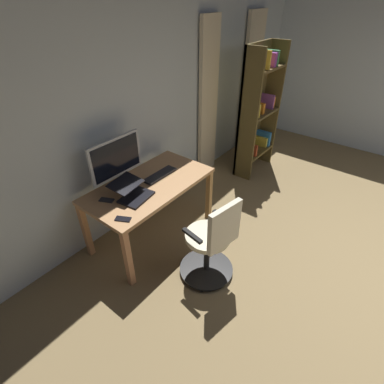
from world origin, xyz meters
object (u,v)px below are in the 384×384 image
at_px(computer_monitor, 116,159).
at_px(bookshelf, 257,111).
at_px(cell_phone_face_up, 107,200).
at_px(laptop, 132,192).
at_px(computer_keyboard, 160,175).
at_px(cell_phone_by_monitor, 123,219).
at_px(office_chair, 212,244).
at_px(desk, 150,190).

distance_m(computer_monitor, bookshelf, 2.40).
relative_size(computer_monitor, bookshelf, 0.33).
relative_size(cell_phone_face_up, bookshelf, 0.08).
bearing_deg(laptop, computer_keyboard, 178.49).
xyz_separation_m(computer_monitor, cell_phone_face_up, (0.30, 0.14, -0.29)).
height_order(computer_monitor, computer_keyboard, computer_monitor).
bearing_deg(cell_phone_by_monitor, office_chair, 97.57).
bearing_deg(computer_monitor, cell_phone_by_monitor, 51.76).
bearing_deg(computer_monitor, desk, 126.09).
xyz_separation_m(laptop, bookshelf, (-2.46, 0.09, 0.17)).
height_order(cell_phone_by_monitor, bookshelf, bookshelf).
distance_m(desk, bookshelf, 2.20).
distance_m(computer_keyboard, cell_phone_face_up, 0.68).
distance_m(cell_phone_face_up, cell_phone_by_monitor, 0.37).
xyz_separation_m(office_chair, computer_keyboard, (-0.28, -0.92, 0.29)).
bearing_deg(cell_phone_face_up, office_chair, 86.09).
bearing_deg(bookshelf, cell_phone_by_monitor, 2.25).
xyz_separation_m(desk, office_chair, (0.09, 0.90, -0.19)).
bearing_deg(cell_phone_face_up, laptop, 117.60).
relative_size(laptop, bookshelf, 0.21).
height_order(office_chair, bookshelf, bookshelf).
distance_m(computer_monitor, laptop, 0.40).
bearing_deg(computer_keyboard, laptop, 7.26).
distance_m(computer_monitor, computer_keyboard, 0.53).
distance_m(office_chair, cell_phone_by_monitor, 0.87).
relative_size(computer_monitor, computer_keyboard, 1.48).
relative_size(computer_keyboard, cell_phone_face_up, 2.96).
bearing_deg(desk, computer_keyboard, -174.90).
relative_size(computer_keyboard, laptop, 1.07).
bearing_deg(computer_keyboard, office_chair, 72.94).
bearing_deg(bookshelf, computer_keyboard, -4.19).
height_order(computer_monitor, cell_phone_by_monitor, computer_monitor).
distance_m(laptop, bookshelf, 2.46).
distance_m(desk, cell_phone_by_monitor, 0.63).
bearing_deg(cell_phone_face_up, cell_phone_by_monitor, 50.14).
bearing_deg(computer_monitor, cell_phone_face_up, 25.59).
bearing_deg(computer_keyboard, cell_phone_by_monitor, 18.32).
bearing_deg(laptop, computer_monitor, -115.26).
relative_size(computer_monitor, laptop, 1.58).
bearing_deg(cell_phone_by_monitor, bookshelf, 153.75).
distance_m(computer_keyboard, bookshelf, 2.01).
relative_size(office_chair, cell_phone_face_up, 6.79).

